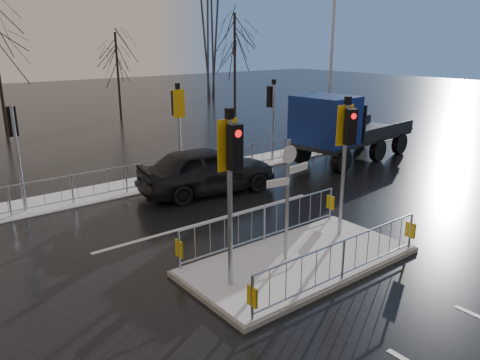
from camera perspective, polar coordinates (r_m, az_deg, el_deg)
ground at (r=12.23m, az=7.23°, el=-10.01°), size 120.00×120.00×0.00m
snow_verge at (r=18.82m, az=-11.60°, el=-0.47°), size 30.00×2.00×0.04m
lane_markings at (r=12.03m, az=8.37°, el=-10.53°), size 8.00×11.38×0.01m
traffic_island at (r=12.06m, az=7.22°, el=-8.35°), size 6.00×3.04×4.15m
far_kerb_fixtures at (r=18.24m, az=-10.23°, el=2.32°), size 18.00×0.65×3.83m
car_far_lane at (r=17.29m, az=-3.99°, el=1.25°), size 5.38×2.82×1.75m
flatbed_truck at (r=21.66m, az=11.77°, el=6.30°), size 7.05×3.18×3.17m
tree_far_b at (r=34.53m, az=-14.78°, el=14.06°), size 3.25×3.25×6.14m
tree_far_c at (r=36.00m, az=-0.65°, el=16.22°), size 4.00×4.00×7.55m
street_lamp_right at (r=24.50m, az=11.17°, el=13.90°), size 1.25×0.18×8.00m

